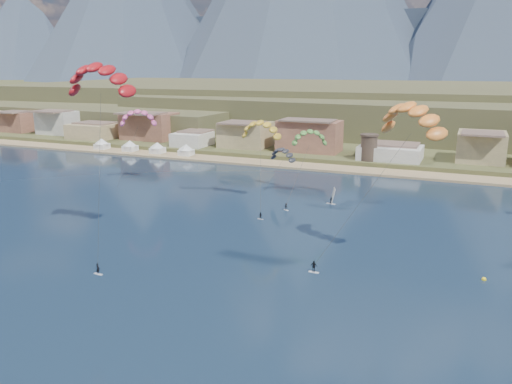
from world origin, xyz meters
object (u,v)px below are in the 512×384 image
kitesurfer_orange (412,114)px  kitesurfer_yellow (261,127)px  windsurfer (332,199)px  buoy (484,279)px  kitesurfer_green (309,136)px  kitesurfer_red (99,74)px  watchtower (369,147)px

kitesurfer_orange → kitesurfer_yellow: bearing=143.0°
kitesurfer_yellow → windsurfer: (15.77, 6.21, -17.14)m
windsurfer → buoy: 47.75m
kitesurfer_orange → kitesurfer_green: kitesurfer_orange is taller
kitesurfer_yellow → buoy: (49.01, -28.06, -18.26)m
kitesurfer_yellow → kitesurfer_orange: 46.01m
kitesurfer_red → windsurfer: 61.25m
kitesurfer_red → kitesurfer_orange: size_ratio=1.16×
windsurfer → buoy: bearing=-45.9°
kitesurfer_orange → kitesurfer_green: (-27.20, 35.81, -9.35)m
kitesurfer_green → buoy: size_ratio=26.92×
kitesurfer_green → kitesurfer_yellow: bearing=-137.3°
watchtower → windsurfer: size_ratio=2.19×
kitesurfer_yellow → kitesurfer_orange: bearing=-37.0°
kitesurfer_yellow → buoy: kitesurfer_yellow is taller
kitesurfer_orange → windsurfer: 46.07m
kitesurfer_orange → kitesurfer_green: bearing=127.2°
kitesurfer_orange → kitesurfer_green: size_ratio=1.52×
kitesurfer_red → kitesurfer_green: kitesurfer_red is taller
windsurfer → buoy: size_ratio=5.46×
windsurfer → buoy: windsurfer is taller
kitesurfer_red → windsurfer: kitesurfer_red is taller
kitesurfer_green → buoy: 56.26m
watchtower → kitesurfer_red: bearing=-106.9°
kitesurfer_orange → buoy: kitesurfer_orange is taller
kitesurfer_yellow → kitesurfer_green: kitesurfer_yellow is taller
kitesurfer_red → buoy: size_ratio=47.73×
watchtower → windsurfer: (0.84, -49.18, -5.12)m
kitesurfer_green → kitesurfer_red: bearing=-115.9°
buoy → watchtower: bearing=112.2°
watchtower → kitesurfer_red: size_ratio=0.25×
kitesurfer_orange → windsurfer: bearing=121.5°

